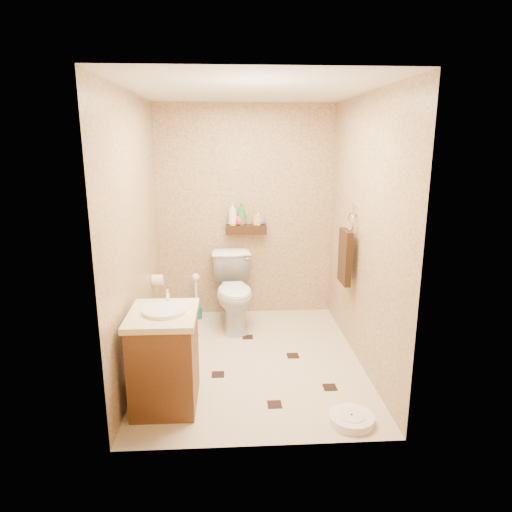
{
  "coord_description": "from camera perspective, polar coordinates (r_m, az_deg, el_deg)",
  "views": [
    {
      "loc": [
        -0.19,
        -3.91,
        2.0
      ],
      "look_at": [
        0.06,
        0.25,
        0.94
      ],
      "focal_mm": 32.0,
      "sensor_mm": 36.0,
      "label": 1
    }
  ],
  "objects": [
    {
      "name": "wall_front",
      "position": [
        2.78,
        0.67,
        -2.47
      ],
      "size": [
        2.0,
        0.04,
        2.4
      ],
      "primitive_type": "cube",
      "color": "tan",
      "rests_on": "ground"
    },
    {
      "name": "towel_ring",
      "position": [
        4.43,
        11.11,
        0.21
      ],
      "size": [
        0.12,
        0.3,
        0.76
      ],
      "color": "silver",
      "rests_on": "wall_right"
    },
    {
      "name": "wall_shelf",
      "position": [
        5.17,
        -1.25,
        3.35
      ],
      "size": [
        0.46,
        0.14,
        0.1
      ],
      "primitive_type": "cube",
      "color": "#33210E",
      "rests_on": "wall_back"
    },
    {
      "name": "vanity",
      "position": [
        3.65,
        -11.33,
        -12.26
      ],
      "size": [
        0.51,
        0.62,
        0.87
      ],
      "rotation": [
        0.0,
        0.0,
        -0.01
      ],
      "color": "brown",
      "rests_on": "ground"
    },
    {
      "name": "wall_back",
      "position": [
        5.22,
        -1.3,
        5.45
      ],
      "size": [
        2.0,
        0.04,
        2.4
      ],
      "primitive_type": "cube",
      "color": "tan",
      "rests_on": "ground"
    },
    {
      "name": "wall_left",
      "position": [
        4.07,
        -14.83,
        2.44
      ],
      "size": [
        0.04,
        2.5,
        2.4
      ],
      "primitive_type": "cube",
      "color": "tan",
      "rests_on": "ground"
    },
    {
      "name": "bathroom_scale",
      "position": [
        3.59,
        11.85,
        -19.29
      ],
      "size": [
        0.37,
        0.37,
        0.07
      ],
      "rotation": [
        0.0,
        0.0,
        -0.13
      ],
      "color": "white",
      "rests_on": "ground"
    },
    {
      "name": "toilet_paper",
      "position": [
        4.83,
        -12.22,
        -2.93
      ],
      "size": [
        0.12,
        0.11,
        0.12
      ],
      "color": "white",
      "rests_on": "wall_left"
    },
    {
      "name": "bottle_d",
      "position": [
        5.14,
        -1.84,
        5.26
      ],
      "size": [
        0.12,
        0.12,
        0.25
      ],
      "primitive_type": "imported",
      "rotation": [
        0.0,
        0.0,
        6.02
      ],
      "color": "#2E8C30",
      "rests_on": "wall_shelf"
    },
    {
      "name": "bottle_e",
      "position": [
        5.16,
        0.29,
        4.86
      ],
      "size": [
        0.11,
        0.11,
        0.17
      ],
      "primitive_type": "imported",
      "rotation": [
        0.0,
        0.0,
        5.67
      ],
      "color": "#ECB94E",
      "rests_on": "wall_shelf"
    },
    {
      "name": "floor_accents",
      "position": [
        4.32,
        0.07,
        -13.25
      ],
      "size": [
        1.32,
        1.42,
        0.01
      ],
      "color": "black",
      "rests_on": "ground"
    },
    {
      "name": "wall_right",
      "position": [
        4.16,
        13.28,
        2.8
      ],
      "size": [
        0.04,
        2.5,
        2.4
      ],
      "primitive_type": "cube",
      "color": "tan",
      "rests_on": "ground"
    },
    {
      "name": "ground",
      "position": [
        4.39,
        -0.57,
        -12.81
      ],
      "size": [
        2.5,
        2.5,
        0.0
      ],
      "primitive_type": "plane",
      "color": "beige",
      "rests_on": "ground"
    },
    {
      "name": "ceiling",
      "position": [
        3.93,
        -0.66,
        20.1
      ],
      "size": [
        2.0,
        2.5,
        0.02
      ],
      "primitive_type": "cube",
      "color": "silver",
      "rests_on": "wall_back"
    },
    {
      "name": "toilet",
      "position": [
        5.0,
        -2.74,
        -4.45
      ],
      "size": [
        0.51,
        0.81,
        0.79
      ],
      "primitive_type": "imported",
      "rotation": [
        0.0,
        0.0,
        0.09
      ],
      "color": "white",
      "rests_on": "ground"
    },
    {
      "name": "toilet_brush",
      "position": [
        5.31,
        -7.45,
        -5.8
      ],
      "size": [
        0.12,
        0.12,
        0.54
      ],
      "color": "#19675C",
      "rests_on": "ground"
    },
    {
      "name": "bottle_c",
      "position": [
        5.15,
        -2.13,
        4.7
      ],
      "size": [
        0.15,
        0.15,
        0.15
      ],
      "primitive_type": "imported",
      "rotation": [
        0.0,
        0.0,
        1.19
      ],
      "color": "#F71D49",
      "rests_on": "wall_shelf"
    },
    {
      "name": "bottle_f",
      "position": [
        5.16,
        0.61,
        4.61
      ],
      "size": [
        0.14,
        0.14,
        0.13
      ],
      "primitive_type": "imported",
      "rotation": [
        0.0,
        0.0,
        0.91
      ],
      "color": "#4B66BD",
      "rests_on": "wall_shelf"
    },
    {
      "name": "bottle_b",
      "position": [
        5.15,
        -2.82,
        4.73
      ],
      "size": [
        0.1,
        0.1,
        0.16
      ],
      "primitive_type": "imported",
      "rotation": [
        0.0,
        0.0,
        2.19
      ],
      "color": "yellow",
      "rests_on": "wall_shelf"
    },
    {
      "name": "bottle_a",
      "position": [
        5.14,
        -2.93,
        5.3
      ],
      "size": [
        0.14,
        0.14,
        0.26
      ],
      "primitive_type": "imported",
      "rotation": [
        0.0,
        0.0,
        2.54
      ],
      "color": "white",
      "rests_on": "wall_shelf"
    }
  ]
}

